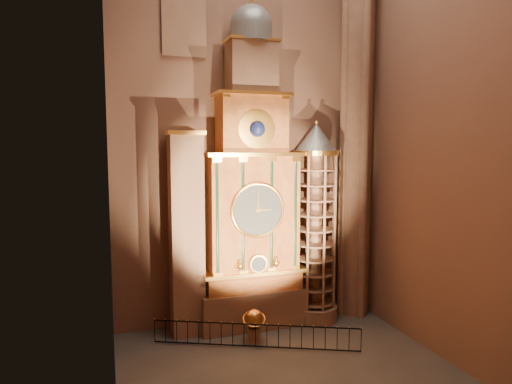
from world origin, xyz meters
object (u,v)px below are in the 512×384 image
object	(u,v)px
portrait_tower	(186,233)
astronomical_clock	(252,200)
stair_turret	(315,224)
iron_railing	(255,336)
celestial_globe	(254,323)

from	to	relation	value
portrait_tower	astronomical_clock	bearing A→B (deg)	-0.29
astronomical_clock	stair_turret	xyz separation A→B (m)	(3.50, -0.26, -1.41)
portrait_tower	iron_railing	world-z (taller)	portrait_tower
portrait_tower	celestial_globe	distance (m)	5.47
stair_turret	celestial_globe	world-z (taller)	stair_turret
astronomical_clock	celestial_globe	world-z (taller)	astronomical_clock
astronomical_clock	portrait_tower	size ratio (longest dim) A/B	1.64
astronomical_clock	celestial_globe	size ratio (longest dim) A/B	10.31
portrait_tower	iron_railing	bearing A→B (deg)	-45.23
portrait_tower	stair_turret	distance (m)	6.91
celestial_globe	astronomical_clock	bearing A→B (deg)	75.33
astronomical_clock	stair_turret	size ratio (longest dim) A/B	1.55
stair_turret	iron_railing	bearing A→B (deg)	-149.65
portrait_tower	celestial_globe	xyz separation A→B (m)	(2.87, -2.05, -4.18)
stair_turret	portrait_tower	bearing A→B (deg)	177.67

